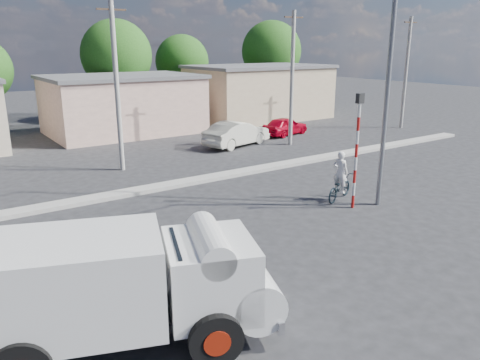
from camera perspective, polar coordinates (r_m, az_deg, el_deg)
ground_plane at (r=15.42m, az=9.61°, el=-7.12°), size 120.00×120.00×0.00m
median at (r=21.49m, az=-5.30°, el=-0.02°), size 40.00×0.80×0.16m
truck at (r=9.93m, az=-13.24°, el=-12.31°), size 6.35×4.09×2.47m
bicycle at (r=19.25m, az=12.02°, el=-0.88°), size 2.08×1.33×1.03m
cyclist at (r=19.16m, az=12.07°, el=0.08°), size 0.60×0.72×1.70m
car_cream at (r=29.04m, az=-0.40°, el=5.68°), size 4.93×2.78×1.54m
car_red at (r=32.78m, az=5.52°, el=6.57°), size 3.95×2.26×1.26m
traffic_pole at (r=17.89m, az=14.08°, el=4.57°), size 0.28×0.18×4.36m
streetlight at (r=18.12m, az=17.34°, el=12.04°), size 2.34×0.22×9.00m
building_row at (r=34.15m, az=-15.52°, el=8.99°), size 37.80×7.30×4.44m
tree_row at (r=40.90m, az=-15.34°, el=14.12°), size 43.62×7.43×8.42m
utility_poles at (r=25.81m, az=-3.58°, el=11.74°), size 35.40×0.24×8.00m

